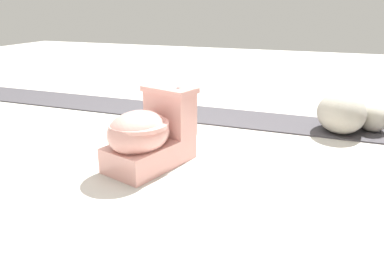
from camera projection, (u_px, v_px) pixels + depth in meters
ground_plane at (153, 163)px, 2.58m from camera, size 14.00×14.00×0.00m
gravel_strip at (258, 120)px, 3.50m from camera, size 0.56×8.00×0.01m
toilet at (149, 135)px, 2.48m from camera, size 0.71×0.54×0.52m
boulder_near at (373, 118)px, 3.19m from camera, size 0.35×0.30×0.24m
boulder_far at (341, 113)px, 3.15m from camera, size 0.54×0.45×0.34m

